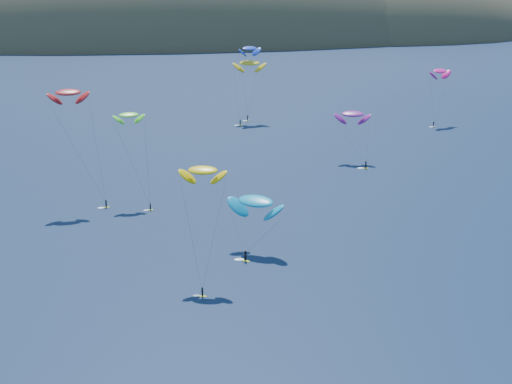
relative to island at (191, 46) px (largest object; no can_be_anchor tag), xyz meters
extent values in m
ellipsoid|color=#3D3526|center=(-19.40, -2.36, -1.86)|extent=(600.00, 300.00, 210.00)
ellipsoid|color=#3D3526|center=(140.60, -22.36, 1.38)|extent=(320.00, 220.00, 156.00)
ellipsoid|color=#3D3526|center=(260.60, 17.64, 5.70)|extent=(240.00, 180.00, 84.00)
cube|color=yellow|center=(-40.23, -510.23, 10.77)|extent=(1.34, 0.71, 0.07)
cylinder|color=black|center=(-40.23, -510.23, 11.58)|extent=(0.30, 0.30, 1.38)
sphere|color=#8C6047|center=(-40.23, -510.23, 12.38)|extent=(0.23, 0.23, 0.23)
ellipsoid|color=#E6BF07|center=(-38.87, -501.37, 30.20)|extent=(8.59, 5.68, 4.40)
cube|color=yellow|center=(-47.52, -463.58, 10.77)|extent=(1.27, 0.46, 0.07)
cylinder|color=black|center=(-47.52, -463.58, 11.55)|extent=(0.29, 0.29, 1.33)
sphere|color=#8C6047|center=(-47.52, -463.58, 12.32)|extent=(0.22, 0.22, 0.22)
ellipsoid|color=#5CEA31|center=(-51.31, -455.00, 31.16)|extent=(7.08, 3.75, 3.82)
cube|color=yellow|center=(-9.86, -368.17, 10.78)|extent=(1.58, 1.15, 0.09)
cylinder|color=black|center=(-9.86, -368.17, 11.76)|extent=(0.37, 0.37, 1.67)
sphere|color=#8C6047|center=(-9.86, -368.17, 12.73)|extent=(0.28, 0.28, 0.28)
ellipsoid|color=#1B3CBF|center=(-8.64, -365.45, 36.24)|extent=(10.10, 8.16, 5.12)
cube|color=yellow|center=(-30.79, -496.50, 10.78)|extent=(1.61, 1.39, 0.09)
cylinder|color=black|center=(-30.79, -496.50, 11.82)|extent=(0.39, 0.39, 1.77)
sphere|color=#8C6047|center=(-30.79, -496.50, 12.85)|extent=(0.30, 0.30, 0.30)
ellipsoid|color=#0887B0|center=(-27.85, -490.62, 20.54)|extent=(12.15, 11.05, 6.30)
cube|color=yellow|center=(11.91, -437.78, 10.78)|extent=(1.71, 0.92, 0.09)
cylinder|color=black|center=(11.91, -437.78, 11.81)|extent=(0.39, 0.39, 1.76)
sphere|color=#8C6047|center=(11.91, -437.78, 12.83)|extent=(0.29, 0.29, 0.29)
ellipsoid|color=#7F187C|center=(10.59, -428.10, 24.12)|extent=(10.62, 7.08, 5.43)
cube|color=yellow|center=(52.26, -389.44, 10.78)|extent=(1.44, 0.95, 0.08)
cylinder|color=black|center=(52.26, -389.44, 11.65)|extent=(0.33, 0.33, 1.49)
sphere|color=#8C6047|center=(52.26, -389.44, 12.52)|extent=(0.25, 0.25, 0.25)
ellipsoid|color=#E61181|center=(55.79, -383.64, 29.19)|extent=(10.39, 7.92, 5.26)
cube|color=yellow|center=(-57.47, -460.03, 10.78)|extent=(1.53, 0.61, 0.08)
cylinder|color=black|center=(-57.47, -460.03, 11.71)|extent=(0.35, 0.35, 1.59)
sphere|color=#8C6047|center=(-57.47, -460.03, 12.63)|extent=(0.27, 0.27, 0.27)
ellipsoid|color=#A9191A|center=(-64.43, -454.95, 36.74)|extent=(9.26, 5.17, 4.92)
cube|color=yellow|center=(-13.78, -376.19, 10.78)|extent=(1.62, 0.70, 0.09)
cylinder|color=black|center=(-13.78, -376.19, 11.77)|extent=(0.37, 0.37, 1.68)
sphere|color=#8C6047|center=(-13.78, -376.19, 12.74)|extent=(0.28, 0.28, 0.28)
ellipsoid|color=gold|center=(-9.03, -367.62, 31.34)|extent=(11.81, 6.88, 6.21)
camera|label=1|loc=(-49.71, -618.73, 63.12)|focal=50.00mm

